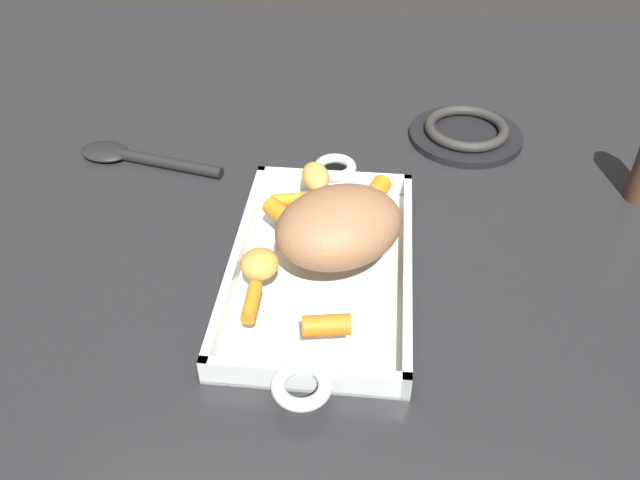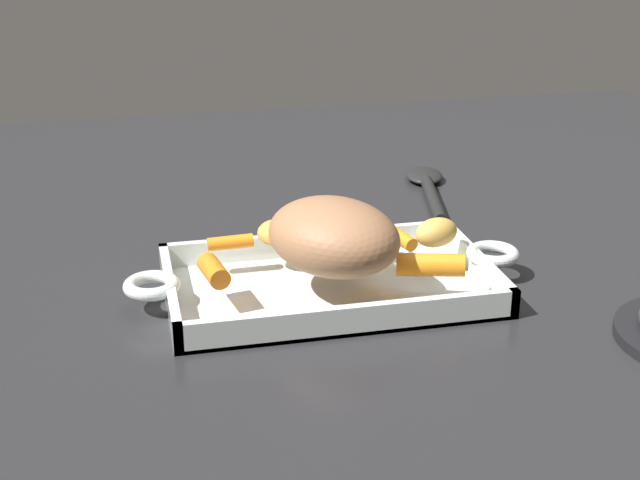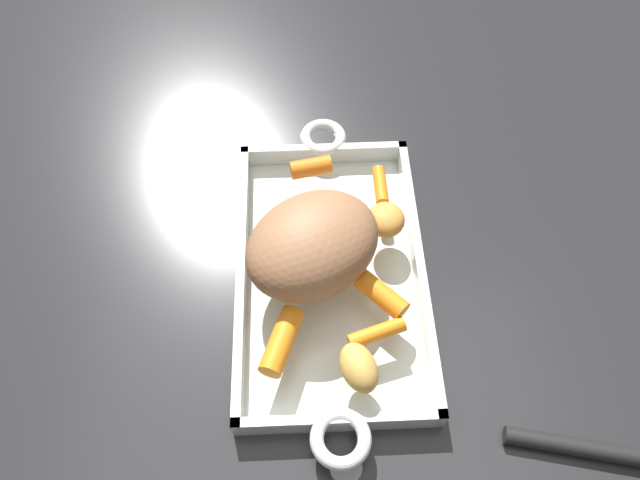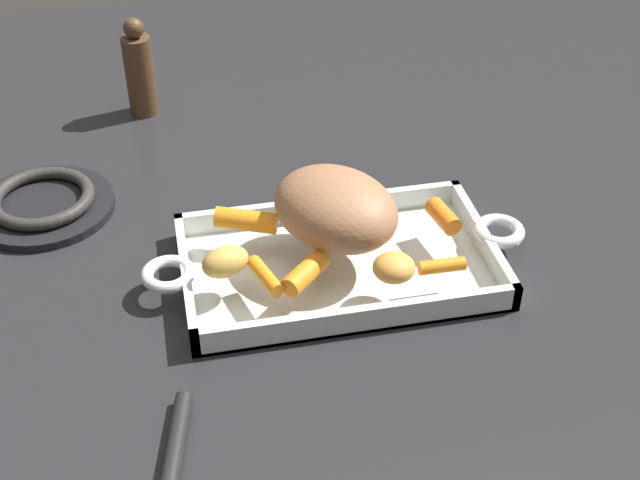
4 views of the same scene
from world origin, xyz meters
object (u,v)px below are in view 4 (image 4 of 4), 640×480
Objects in this scene: roasting_dish at (339,264)px; potato_corner at (225,262)px; baby_carrot_center_left at (265,276)px; potato_whole at (394,268)px; pepper_mill at (139,71)px; pork_roast at (339,208)px; baby_carrot_long at (442,266)px; baby_carrot_short at (246,220)px; baby_carrot_southwest at (305,273)px; stove_burner_rear at (43,203)px; baby_carrot_northwest at (443,216)px.

roasting_dish is 0.14m from potato_corner.
baby_carrot_center_left is (0.09, 0.04, 0.03)m from roasting_dish.
pepper_mill is (0.24, -0.48, 0.02)m from potato_whole.
pepper_mill is at bearing -64.70° from roasting_dish.
pork_roast is 2.96× the size of baby_carrot_long.
baby_carrot_southwest is at bearing 114.51° from baby_carrot_short.
baby_carrot_southwest is at bearing 53.86° from pork_roast.
baby_carrot_southwest reaches higher than roasting_dish.
baby_carrot_center_left is 0.13m from potato_whole.
baby_carrot_long reaches higher than roasting_dish.
pork_roast is at bearing 152.99° from stove_burner_rear.
pepper_mill is (0.07, -0.43, 0.01)m from potato_corner.
baby_carrot_northwest reaches higher than baby_carrot_long.
baby_carrot_short is at bearing -113.38° from potato_corner.
baby_carrot_northwest is at bearing 178.98° from pork_roast.
potato_corner is at bearing 9.11° from roasting_dish.
pepper_mill reaches higher than potato_whole.
potato_corner reaches higher than baby_carrot_southwest.
potato_corner is (0.22, -0.04, 0.01)m from baby_carrot_long.
baby_carrot_long is at bearing 71.08° from baby_carrot_northwest.
roasting_dish is at bearing -170.89° from potato_corner.
baby_carrot_long is 0.15m from baby_carrot_southwest.
potato_whole reaches higher than baby_carrot_short.
baby_carrot_short reaches higher than baby_carrot_northwest.
baby_carrot_long is 0.29× the size of stove_burner_rear.
roasting_dish is 0.09m from potato_whole.
potato_whole is (-0.09, 0.01, 0.00)m from baby_carrot_southwest.
potato_corner reaches higher than baby_carrot_center_left.
baby_carrot_southwest is at bearing -8.39° from potato_whole.
baby_carrot_short is (0.10, -0.03, -0.03)m from pork_roast.
roasting_dish is 0.10m from baby_carrot_center_left.
pork_roast is 0.10m from potato_whole.
baby_carrot_long is 0.35× the size of pepper_mill.
pork_roast reaches higher than stove_burner_rear.
baby_carrot_center_left is (0.19, -0.02, 0.00)m from baby_carrot_long.
baby_carrot_short is 0.27m from stove_burner_rear.
pork_roast is at bearing -1.02° from baby_carrot_northwest.
potato_corner is 0.30× the size of stove_burner_rear.
potato_corner is at bearing 17.01° from pork_roast.
baby_carrot_long is (-0.10, 0.06, 0.03)m from roasting_dish.
baby_carrot_center_left is 0.35× the size of stove_burner_rear.
baby_carrot_short is at bearing -31.42° from baby_carrot_long.
baby_carrot_northwest is 0.22m from baby_carrot_center_left.
baby_carrot_short reaches higher than baby_carrot_center_left.
roasting_dish is 7.39× the size of baby_carrot_southwest.
potato_whole is at bearing 0.36° from baby_carrot_long.
pepper_mill reaches higher than baby_carrot_southwest.
potato_corner is 1.16× the size of potato_whole.
potato_corner is 0.18m from potato_whole.
pork_roast is at bearing -100.13° from roasting_dish.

